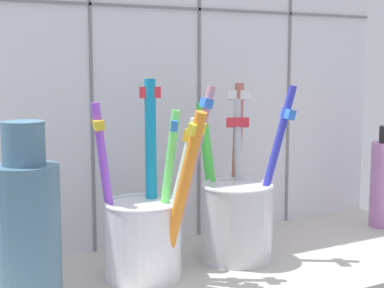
{
  "coord_description": "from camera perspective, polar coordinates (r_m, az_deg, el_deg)",
  "views": [
    {
      "loc": [
        -28.84,
        -48.77,
        22.03
      ],
      "look_at": [
        0.0,
        1.41,
        14.19
      ],
      "focal_mm": 57.43,
      "sensor_mm": 36.0,
      "label": 1
    }
  ],
  "objects": [
    {
      "name": "toothbrush_cup_left",
      "position": [
        0.57,
        -4.2,
        -7.69
      ],
      "size": [
        10.63,
        10.21,
        18.4
      ],
      "color": "white",
      "rests_on": "counter_slab"
    },
    {
      "name": "counter_slab",
      "position": [
        0.6,
        0.68,
        -12.65
      ],
      "size": [
        64.0,
        22.0,
        2.0
      ],
      "primitive_type": "cube",
      "color": "#BCB7AD",
      "rests_on": "ground"
    },
    {
      "name": "toothbrush_cup_right",
      "position": [
        0.63,
        4.19,
        -6.41
      ],
      "size": [
        9.36,
        9.37,
        17.72
      ],
      "color": "silver",
      "rests_on": "counter_slab"
    },
    {
      "name": "ceramic_vase",
      "position": [
        0.52,
        -15.22,
        -7.32
      ],
      "size": [
        5.56,
        5.56,
        15.28
      ],
      "color": "slate",
      "rests_on": "counter_slab"
    },
    {
      "name": "tile_wall_back",
      "position": [
        0.67,
        -4.54,
        8.09
      ],
      "size": [
        64.0,
        2.2,
        45.0
      ],
      "color": "white",
      "rests_on": "ground"
    }
  ]
}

